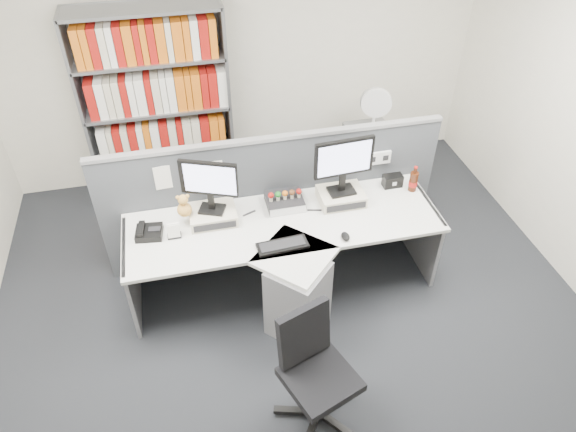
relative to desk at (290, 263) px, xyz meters
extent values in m
plane|color=#282A2F|center=(0.00, -0.60, -0.46)|extent=(5.50, 5.50, 0.00)
cube|color=white|center=(0.00, 2.15, 0.89)|extent=(5.00, 0.04, 2.70)
cube|color=white|center=(0.00, -0.60, 2.24)|extent=(5.00, 5.50, 0.04)
cube|color=#474A50|center=(0.00, 0.65, 0.17)|extent=(3.00, 0.05, 1.25)
cube|color=#97989C|center=(0.00, 0.65, 0.80)|extent=(3.00, 0.07, 0.03)
cube|color=white|center=(0.95, 0.62, 0.49)|extent=(0.22, 0.04, 0.12)
cube|color=white|center=(-0.90, 0.63, 0.59)|extent=(0.16, 0.00, 0.22)
cube|color=white|center=(-0.50, 0.63, 0.59)|extent=(0.16, 0.00, 0.22)
cube|color=white|center=(0.70, 0.63, 0.59)|extent=(0.16, 0.00, 0.22)
cube|color=silver|center=(0.00, 0.22, 0.25)|extent=(2.60, 0.80, 0.03)
cube|color=silver|center=(0.00, -0.18, 0.25)|extent=(0.74, 0.74, 0.03)
cube|color=gray|center=(0.00, -0.30, -0.11)|extent=(0.57, 0.57, 0.69)
cube|color=gray|center=(-1.28, 0.22, -0.10)|extent=(0.03, 0.70, 0.72)
cube|color=gray|center=(1.28, 0.22, -0.10)|extent=(0.03, 0.70, 0.72)
cube|color=gray|center=(0.00, 0.58, -0.11)|extent=(2.50, 0.02, 0.45)
cube|color=beige|center=(-0.56, 0.38, 0.31)|extent=(0.38, 0.30, 0.10)
cube|color=black|center=(-0.56, 0.23, 0.31)|extent=(0.34, 0.01, 0.06)
cube|color=beige|center=(0.54, 0.38, 0.31)|extent=(0.38, 0.30, 0.10)
cube|color=black|center=(0.54, 0.23, 0.31)|extent=(0.34, 0.01, 0.06)
cube|color=black|center=(-0.56, 0.38, 0.37)|extent=(0.24, 0.21, 0.02)
cube|color=black|center=(-0.56, 0.38, 0.46)|extent=(0.05, 0.04, 0.17)
cube|color=black|center=(-0.56, 0.38, 0.68)|extent=(0.44, 0.20, 0.30)
cube|color=#CACFFF|center=(-0.55, 0.37, 0.68)|extent=(0.39, 0.16, 0.26)
cube|color=black|center=(0.54, 0.38, 0.37)|extent=(0.23, 0.17, 0.02)
cube|color=black|center=(0.54, 0.38, 0.46)|extent=(0.05, 0.03, 0.18)
cube|color=black|center=(0.54, 0.38, 0.71)|extent=(0.50, 0.07, 0.33)
cube|color=#CACFFF|center=(0.54, 0.36, 0.71)|extent=(0.45, 0.03, 0.28)
cube|color=black|center=(0.06, 0.44, 0.30)|extent=(0.31, 0.27, 0.08)
cube|color=silver|center=(0.06, 0.30, 0.30)|extent=(0.31, 0.01, 0.07)
cylinder|color=beige|center=(-0.06, 0.42, 0.36)|extent=(0.03, 0.03, 0.03)
sphere|color=#A5140F|center=(-0.06, 0.42, 0.40)|extent=(0.05, 0.05, 0.05)
cylinder|color=beige|center=(0.00, 0.42, 0.36)|extent=(0.03, 0.03, 0.03)
sphere|color=#19721E|center=(0.00, 0.42, 0.40)|extent=(0.05, 0.05, 0.05)
cylinder|color=beige|center=(0.06, 0.42, 0.36)|extent=(0.03, 0.03, 0.03)
sphere|color=orange|center=(0.06, 0.42, 0.40)|extent=(0.05, 0.05, 0.05)
cylinder|color=beige|center=(0.12, 0.42, 0.36)|extent=(0.03, 0.03, 0.03)
sphere|color=#593319|center=(0.12, 0.42, 0.40)|extent=(0.05, 0.05, 0.05)
cylinder|color=beige|center=(0.18, 0.42, 0.36)|extent=(0.03, 0.03, 0.03)
sphere|color=#A5140F|center=(0.18, 0.42, 0.40)|extent=(0.05, 0.05, 0.05)
cube|color=black|center=(-0.07, -0.06, 0.28)|extent=(0.41, 0.18, 0.02)
cube|color=black|center=(-0.07, -0.06, 0.29)|extent=(0.36, 0.13, 0.01)
ellipsoid|color=black|center=(0.44, -0.08, 0.28)|extent=(0.07, 0.10, 0.04)
cube|color=black|center=(-1.08, 0.30, 0.29)|extent=(0.23, 0.21, 0.06)
cube|color=black|center=(-1.13, 0.31, 0.34)|extent=(0.07, 0.17, 0.03)
cube|color=black|center=(-1.03, 0.30, 0.32)|extent=(0.10, 0.07, 0.01)
cube|color=black|center=(-0.88, 0.24, 0.27)|extent=(0.11, 0.06, 0.02)
cube|color=white|center=(-0.88, 0.22, 0.34)|extent=(0.10, 0.04, 0.11)
cube|color=white|center=(-0.88, 0.26, 0.34)|extent=(0.10, 0.04, 0.11)
sphere|color=gold|center=(-0.78, 0.37, 0.42)|extent=(0.12, 0.12, 0.12)
sphere|color=gold|center=(-0.78, 0.37, 0.52)|extent=(0.08, 0.08, 0.08)
sphere|color=gold|center=(-0.81, 0.37, 0.55)|extent=(0.03, 0.03, 0.03)
sphere|color=gold|center=(-0.74, 0.37, 0.55)|extent=(0.03, 0.03, 0.03)
cube|color=black|center=(1.05, 0.49, 0.32)|extent=(0.17, 0.09, 0.11)
cylinder|color=#3F190A|center=(1.20, 0.39, 0.36)|extent=(0.07, 0.07, 0.18)
cylinder|color=#A5140F|center=(1.20, 0.39, 0.34)|extent=(0.08, 0.08, 0.05)
cylinder|color=#3F190A|center=(1.20, 0.39, 0.47)|extent=(0.03, 0.03, 0.05)
cylinder|color=#A5140F|center=(1.20, 0.39, 0.51)|extent=(0.03, 0.03, 0.01)
cube|color=gray|center=(-1.59, 1.85, 0.54)|extent=(0.03, 0.40, 2.00)
cube|color=gray|center=(-0.21, 1.85, 0.54)|extent=(0.03, 0.40, 2.00)
cube|color=gray|center=(-0.90, 2.04, 0.54)|extent=(1.40, 0.02, 2.00)
cube|color=gray|center=(-0.90, 1.85, -0.44)|extent=(1.38, 0.40, 0.03)
cube|color=gray|center=(-0.90, 1.85, 0.06)|extent=(1.38, 0.40, 0.03)
cube|color=gray|center=(-0.90, 1.85, 0.56)|extent=(1.38, 0.40, 0.03)
cube|color=gray|center=(-0.90, 1.85, 1.06)|extent=(1.38, 0.40, 0.03)
cube|color=gray|center=(-0.90, 1.85, 1.52)|extent=(1.38, 0.40, 0.03)
cube|color=#A5140F|center=(-0.90, 1.82, -0.24)|extent=(1.24, 0.28, 0.36)
cube|color=orange|center=(-0.90, 1.82, 0.26)|extent=(1.24, 0.28, 0.36)
cube|color=beige|center=(-0.90, 1.82, 0.76)|extent=(1.24, 0.28, 0.36)
cube|color=white|center=(-0.90, 1.82, 1.26)|extent=(1.24, 0.28, 0.36)
cube|color=gray|center=(1.20, 1.40, -0.11)|extent=(0.45, 0.60, 0.70)
cube|color=black|center=(1.20, 1.10, 0.06)|extent=(0.40, 0.02, 0.28)
cube|color=black|center=(1.20, 1.10, -0.26)|extent=(0.40, 0.02, 0.28)
cylinder|color=white|center=(1.20, 1.40, 0.26)|extent=(0.18, 0.18, 0.03)
cylinder|color=white|center=(1.20, 1.40, 0.36)|extent=(0.03, 0.03, 0.18)
cylinder|color=white|center=(1.20, 1.39, 0.60)|extent=(0.30, 0.15, 0.30)
cylinder|color=silver|center=(1.20, 1.41, 0.60)|extent=(0.30, 0.14, 0.30)
cylinder|color=silver|center=(-0.05, -1.10, -0.22)|extent=(0.05, 0.05, 0.38)
cube|color=black|center=(-0.05, -1.10, 0.00)|extent=(0.57, 0.57, 0.07)
cube|color=black|center=(-0.12, -0.91, 0.26)|extent=(0.40, 0.23, 0.45)
cube|color=black|center=(0.11, -1.04, -0.41)|extent=(0.29, 0.14, 0.04)
cylinder|color=black|center=(0.22, -1.00, -0.43)|extent=(0.05, 0.05, 0.03)
cube|color=black|center=(-0.05, -0.93, -0.41)|extent=(0.06, 0.29, 0.04)
cylinder|color=black|center=(-0.06, -0.81, -0.43)|extent=(0.05, 0.05, 0.03)
cube|color=black|center=(-0.21, -1.05, -0.41)|extent=(0.29, 0.13, 0.04)
cylinder|color=black|center=(-0.32, -1.02, -0.43)|extent=(0.05, 0.05, 0.03)
cube|color=black|center=(0.06, -1.24, -0.41)|extent=(0.22, 0.26, 0.04)
camera|label=1|loc=(-0.71, -3.04, 3.11)|focal=33.34mm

